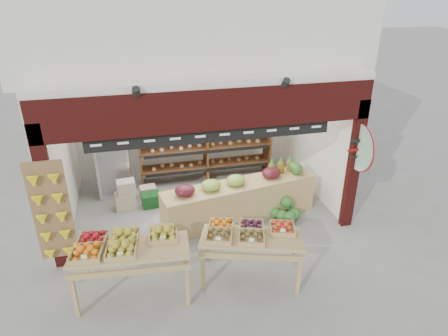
% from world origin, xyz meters
% --- Properties ---
extents(ground, '(60.00, 60.00, 0.00)m').
position_xyz_m(ground, '(0.00, 0.00, 0.00)').
color(ground, slate).
rests_on(ground, ground).
extents(shop_structure, '(6.36, 5.12, 5.40)m').
position_xyz_m(shop_structure, '(0.00, 1.61, 3.92)').
color(shop_structure, silver).
rests_on(shop_structure, ground).
extents(banana_board, '(0.60, 0.15, 1.80)m').
position_xyz_m(banana_board, '(-2.73, -1.17, 1.12)').
color(banana_board, olive).
rests_on(banana_board, ground).
extents(gift_sign, '(0.04, 0.93, 0.92)m').
position_xyz_m(gift_sign, '(2.75, -1.15, 1.75)').
color(gift_sign, '#A3CDB5').
rests_on(gift_sign, ground).
extents(back_shelving, '(3.24, 0.53, 1.98)m').
position_xyz_m(back_shelving, '(0.38, 1.68, 1.21)').
color(back_shelving, brown).
rests_on(back_shelving, ground).
extents(refrigerator, '(0.74, 0.74, 1.88)m').
position_xyz_m(refrigerator, '(-1.83, 1.44, 0.94)').
color(refrigerator, silver).
rests_on(refrigerator, ground).
extents(cardboard_stack, '(1.00, 0.73, 0.66)m').
position_xyz_m(cardboard_stack, '(-1.38, 0.71, 0.24)').
color(cardboard_stack, beige).
rests_on(cardboard_stack, ground).
extents(mid_counter, '(3.30, 1.18, 1.03)m').
position_xyz_m(mid_counter, '(0.68, -0.31, 0.44)').
color(mid_counter, tan).
rests_on(mid_counter, ground).
extents(display_table_left, '(1.85, 1.14, 1.11)m').
position_xyz_m(display_table_left, '(-1.64, -1.98, 0.87)').
color(display_table_left, tan).
rests_on(display_table_left, ground).
extents(display_table_right, '(1.84, 1.35, 1.04)m').
position_xyz_m(display_table_right, '(0.34, -2.04, 0.81)').
color(display_table_right, tan).
rests_on(display_table_right, ground).
extents(watermelon_pile, '(0.64, 0.64, 0.50)m').
position_xyz_m(watermelon_pile, '(1.62, -0.53, 0.16)').
color(watermelon_pile, '#1C4E1A').
rests_on(watermelon_pile, ground).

